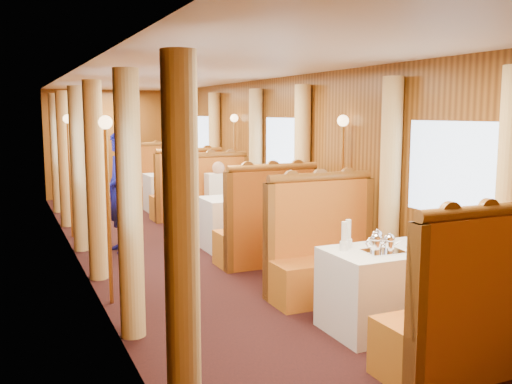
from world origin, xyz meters
TOP-DOWN VIEW (x-y plane):
  - floor at (0.00, 0.00)m, footprint 3.00×12.00m
  - ceiling at (0.00, 0.00)m, footprint 3.00×12.00m
  - wall_far at (0.00, 6.00)m, footprint 3.00×0.01m
  - wall_left at (-1.50, 0.00)m, footprint 0.01×12.00m
  - wall_right at (1.50, 0.00)m, footprint 0.01×12.00m
  - doorway_far at (0.00, 5.97)m, footprint 0.80×0.04m
  - table_near at (0.75, -3.50)m, footprint 1.05×0.72m
  - banquette_near_fwd at (0.75, -4.51)m, footprint 1.30×0.55m
  - banquette_near_aft at (0.75, -2.49)m, footprint 1.30×0.55m
  - table_mid at (0.75, 0.00)m, footprint 1.05×0.72m
  - banquette_mid_fwd at (0.75, -1.01)m, footprint 1.30×0.55m
  - banquette_mid_aft at (0.75, 1.01)m, footprint 1.30×0.55m
  - table_far at (0.75, 3.50)m, footprint 1.05×0.72m
  - banquette_far_fwd at (0.75, 2.49)m, footprint 1.30×0.55m
  - banquette_far_aft at (0.75, 4.51)m, footprint 1.30×0.55m
  - tea_tray at (0.68, -3.58)m, footprint 0.36×0.28m
  - teapot_left at (0.60, -3.57)m, footprint 0.21×0.19m
  - teapot_right at (0.70, -3.62)m, footprint 0.19×0.17m
  - teapot_back at (0.68, -3.48)m, footprint 0.19×0.15m
  - fruit_plate at (1.07, -3.58)m, footprint 0.24×0.24m
  - cup_inboard at (0.39, -3.38)m, footprint 0.08×0.08m
  - cup_outboard at (0.48, -3.32)m, footprint 0.08×0.08m
  - rose_vase_mid at (0.72, 0.00)m, footprint 0.06×0.06m
  - rose_vase_far at (0.77, 3.50)m, footprint 0.06×0.06m
  - window_left_near at (-1.49, -3.50)m, footprint 0.01×1.20m
  - curtain_left_near_a at (-1.38, -4.28)m, footprint 0.22×0.22m
  - curtain_left_near_b at (-1.38, -2.72)m, footprint 0.22×0.22m
  - window_right_near at (1.49, -3.50)m, footprint 0.01×1.20m
  - curtain_right_near_a at (1.38, -4.28)m, footprint 0.22×0.22m
  - curtain_right_near_b at (1.38, -2.72)m, footprint 0.22×0.22m
  - window_left_mid at (-1.49, 0.00)m, footprint 0.01×1.20m
  - curtain_left_mid_a at (-1.38, -0.78)m, footprint 0.22×0.22m
  - curtain_left_mid_b at (-1.38, 0.78)m, footprint 0.22×0.22m
  - window_right_mid at (1.49, 0.00)m, footprint 0.01×1.20m
  - curtain_right_mid_a at (1.38, -0.78)m, footprint 0.22×0.22m
  - curtain_right_mid_b at (1.38, 0.78)m, footprint 0.22×0.22m
  - window_left_far at (-1.49, 3.50)m, footprint 0.01×1.20m
  - curtain_left_far_a at (-1.38, 2.72)m, footprint 0.22×0.22m
  - curtain_left_far_b at (-1.38, 4.28)m, footprint 0.22×0.22m
  - window_right_far at (1.49, 3.50)m, footprint 0.01×1.20m
  - curtain_right_far_a at (1.38, 2.72)m, footprint 0.22×0.22m
  - curtain_right_far_b at (1.38, 4.28)m, footprint 0.22×0.22m
  - sconce_left_fore at (-1.40, -1.75)m, footprint 0.14×0.14m
  - sconce_right_fore at (1.40, -1.75)m, footprint 0.14×0.14m
  - sconce_left_aft at (-1.40, 1.75)m, footprint 0.14×0.14m
  - sconce_right_aft at (1.40, 1.75)m, footprint 0.14×0.14m
  - steward at (-0.86, 0.47)m, footprint 0.51×0.69m
  - passenger at (0.75, 0.78)m, footprint 0.40×0.44m

SIDE VIEW (x-z plane):
  - floor at x=0.00m, z-range -0.01..0.01m
  - table_near at x=0.75m, z-range 0.00..0.75m
  - table_mid at x=0.75m, z-range 0.00..0.75m
  - table_far at x=0.75m, z-range 0.00..0.75m
  - banquette_near_fwd at x=0.75m, z-range -0.25..1.09m
  - banquette_near_aft at x=0.75m, z-range -0.25..1.09m
  - banquette_mid_fwd at x=0.75m, z-range -0.25..1.09m
  - banquette_mid_aft at x=0.75m, z-range -0.25..1.09m
  - banquette_far_fwd at x=0.75m, z-range -0.25..1.09m
  - banquette_far_aft at x=0.75m, z-range -0.25..1.09m
  - passenger at x=0.75m, z-range 0.36..1.12m
  - tea_tray at x=0.68m, z-range 0.75..0.76m
  - fruit_plate at x=1.07m, z-range 0.74..0.80m
  - teapot_right at x=0.70m, z-range 0.75..0.88m
  - teapot_back at x=0.68m, z-range 0.75..0.89m
  - teapot_left at x=0.60m, z-range 0.75..0.89m
  - cup_inboard at x=0.39m, z-range 0.72..0.99m
  - cup_outboard at x=0.48m, z-range 0.72..0.99m
  - steward at x=-0.86m, z-range 0.00..1.72m
  - rose_vase_mid at x=0.72m, z-range 0.75..1.11m
  - rose_vase_far at x=0.77m, z-range 0.75..1.11m
  - doorway_far at x=0.00m, z-range 0.00..2.00m
  - curtain_left_near_a at x=-1.38m, z-range 0.00..2.35m
  - curtain_left_near_b at x=-1.38m, z-range 0.00..2.35m
  - curtain_right_near_a at x=1.38m, z-range 0.00..2.35m
  - curtain_right_near_b at x=1.38m, z-range 0.00..2.35m
  - curtain_left_mid_a at x=-1.38m, z-range 0.00..2.35m
  - curtain_left_mid_b at x=-1.38m, z-range 0.00..2.35m
  - curtain_right_mid_a at x=1.38m, z-range 0.00..2.35m
  - curtain_right_mid_b at x=1.38m, z-range 0.00..2.35m
  - curtain_left_far_a at x=-1.38m, z-range 0.00..2.35m
  - curtain_left_far_b at x=-1.38m, z-range 0.00..2.35m
  - curtain_right_far_a at x=1.38m, z-range 0.00..2.35m
  - curtain_right_far_b at x=1.38m, z-range 0.00..2.35m
  - wall_far at x=0.00m, z-range 0.00..2.50m
  - wall_left at x=-1.50m, z-range 0.00..2.50m
  - wall_right at x=1.50m, z-range 0.00..2.50m
  - sconce_left_fore at x=-1.40m, z-range 0.41..2.36m
  - sconce_right_fore at x=1.40m, z-range 0.41..2.36m
  - sconce_left_aft at x=-1.40m, z-range 0.41..2.36m
  - sconce_right_aft at x=1.40m, z-range 0.41..2.36m
  - window_left_near at x=-1.49m, z-range 1.00..1.90m
  - window_right_near at x=1.49m, z-range 1.00..1.90m
  - window_left_mid at x=-1.49m, z-range 1.00..1.90m
  - window_right_mid at x=1.49m, z-range 1.00..1.90m
  - window_left_far at x=-1.49m, z-range 1.00..1.90m
  - window_right_far at x=1.49m, z-range 1.00..1.90m
  - ceiling at x=0.00m, z-range 2.49..2.51m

